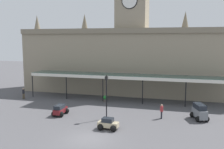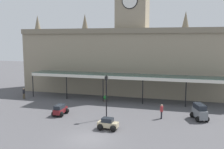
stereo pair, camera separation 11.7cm
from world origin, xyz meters
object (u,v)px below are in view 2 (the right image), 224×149
object	(u,v)px
victorian_lamppost	(106,92)
planter_near_kerb	(105,99)
pedestrian_near_entrance	(24,93)
pedestrian_crossing_forecourt	(162,111)
car_grey_van	(200,113)
car_maroon_estate	(60,110)
car_beige_sedan	(108,125)

from	to	relation	value
victorian_lamppost	planter_near_kerb	size ratio (longest dim) A/B	5.23
pedestrian_near_entrance	victorian_lamppost	distance (m)	16.26
pedestrian_near_entrance	planter_near_kerb	bearing A→B (deg)	6.20
pedestrian_crossing_forecourt	pedestrian_near_entrance	size ratio (longest dim) A/B	1.00
car_grey_van	pedestrian_crossing_forecourt	xyz separation A→B (m)	(-4.14, -0.78, 0.10)
pedestrian_crossing_forecourt	pedestrian_near_entrance	world-z (taller)	same
car_maroon_estate	car_grey_van	world-z (taller)	car_grey_van
pedestrian_crossing_forecourt	car_grey_van	bearing A→B (deg)	10.66
car_maroon_estate	car_grey_van	bearing A→B (deg)	9.12
victorian_lamppost	planter_near_kerb	world-z (taller)	victorian_lamppost
car_beige_sedan	victorian_lamppost	size ratio (longest dim) A/B	0.42
car_beige_sedan	pedestrian_near_entrance	bearing A→B (deg)	149.62
pedestrian_near_entrance	planter_near_kerb	size ratio (longest dim) A/B	1.74
car_beige_sedan	pedestrian_crossing_forecourt	distance (m)	7.00
pedestrian_near_entrance	planter_near_kerb	world-z (taller)	pedestrian_near_entrance
car_maroon_estate	planter_near_kerb	world-z (taller)	car_maroon_estate
victorian_lamppost	planter_near_kerb	bearing A→B (deg)	107.79
car_maroon_estate	planter_near_kerb	size ratio (longest dim) A/B	2.36
car_beige_sedan	planter_near_kerb	size ratio (longest dim) A/B	2.18
car_grey_van	car_maroon_estate	bearing A→B (deg)	-170.88
car_beige_sedan	car_grey_van	size ratio (longest dim) A/B	0.81
car_maroon_estate	pedestrian_crossing_forecourt	bearing A→B (deg)	8.57
car_beige_sedan	car_grey_van	bearing A→B (deg)	32.75
pedestrian_crossing_forecourt	planter_near_kerb	bearing A→B (deg)	145.63
car_grey_van	pedestrian_near_entrance	xyz separation A→B (m)	(-25.07, 3.62, 0.10)
victorian_lamppost	pedestrian_near_entrance	bearing A→B (deg)	157.70
car_beige_sedan	car_grey_van	xyz separation A→B (m)	(9.01, 5.80, 0.30)
car_beige_sedan	pedestrian_near_entrance	distance (m)	18.62
car_maroon_estate	pedestrian_crossing_forecourt	size ratio (longest dim) A/B	1.36
pedestrian_near_entrance	car_grey_van	bearing A→B (deg)	-8.22
car_beige_sedan	car_maroon_estate	size ratio (longest dim) A/B	0.92
car_grey_van	pedestrian_near_entrance	distance (m)	25.33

